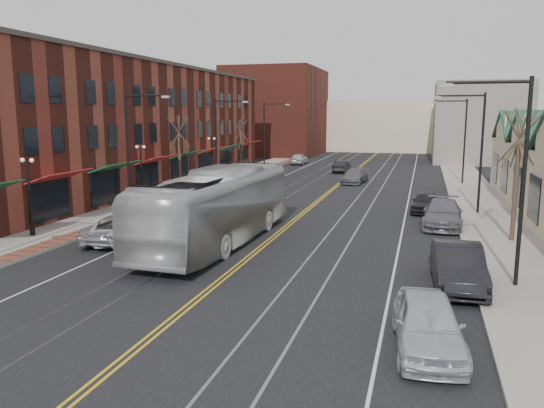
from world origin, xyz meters
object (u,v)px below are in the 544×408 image
Objects in this scene: transit_bus at (218,207)px; parked_car_a at (428,324)px; parked_car_b at (458,266)px; parked_suv at (122,228)px; parked_car_d at (425,202)px; parked_car_c at (443,214)px.

transit_bus is 14.72m from parked_car_a.
parked_car_b is (11.70, -3.99, -1.10)m from transit_bus.
parked_car_d is at bearing -144.22° from parked_suv.
transit_bus is at bearing -173.79° from parked_suv.
parked_car_a reaches higher than parked_suv.
parked_car_c is (0.93, 17.95, -0.00)m from parked_car_a.
parked_car_d is (-1.00, 4.62, -0.08)m from parked_car_c.
parked_car_a and parked_car_c have the same top height.
parked_car_b is at bearing 163.22° from transit_bus.
transit_bus is at bearing -143.68° from parked_car_c.
parked_car_a is at bearing -84.89° from parked_car_d.
parked_suv reaches higher than parked_car_d.
parked_car_d is (10.47, 12.37, -1.24)m from transit_bus.
parked_suv is at bearing 143.78° from parked_car_a.
parked_suv is 18.74m from parked_car_c.
parked_suv is 17.07m from parked_car_b.
parked_car_b reaches higher than parked_car_c.
parked_suv is at bearing -134.43° from parked_car_d.
parked_car_b is at bearing -80.78° from parked_car_d.
parked_car_a is 6.31m from parked_car_b.
parked_car_a is 22.57m from parked_car_d.
transit_bus reaches higher than parked_car_c.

